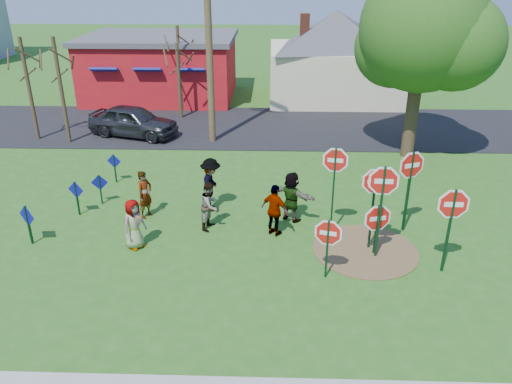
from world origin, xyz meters
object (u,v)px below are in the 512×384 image
person_a (134,224)px  suv (133,121)px  stop_sign_c (383,191)px  leafy_tree (426,35)px  person_b (145,194)px  stop_sign_d (411,172)px  stop_sign_b (335,169)px  stop_sign_a (328,237)px  utility_pole (208,27)px

person_a → suv: (-2.78, 10.74, 0.00)m
stop_sign_c → leafy_tree: leafy_tree is taller
suv → leafy_tree: (13.23, -2.34, 4.47)m
suv → person_b: bearing=-145.8°
leafy_tree → suv: bearing=170.0°
leafy_tree → stop_sign_d: bearing=-105.5°
stop_sign_d → stop_sign_b: bearing=166.1°
person_b → stop_sign_a: bearing=-91.5°
person_b → stop_sign_b: bearing=-69.7°
stop_sign_c → stop_sign_a: bearing=-141.5°
stop_sign_d → suv: (-11.28, 9.39, -1.27)m
person_b → suv: 9.09m
person_a → stop_sign_d: bearing=-45.5°
person_b → leafy_tree: leafy_tree is taller
suv → utility_pole: utility_pole is taller
stop_sign_b → person_b: stop_sign_b is taller
stop_sign_d → utility_pole: utility_pole is taller
stop_sign_c → leafy_tree: (3.16, 8.70, 3.13)m
suv → utility_pole: bearing=-81.8°
utility_pole → leafy_tree: 9.35m
stop_sign_b → stop_sign_c: stop_sign_b is taller
stop_sign_c → utility_pole: bearing=123.4°
stop_sign_a → stop_sign_b: (0.40, 2.49, 0.97)m
stop_sign_b → stop_sign_c: bearing=-39.0°
stop_sign_b → person_a: bearing=-160.7°
stop_sign_a → person_b: size_ratio=1.14×
stop_sign_b → suv: (-8.87, 9.68, -1.44)m
stop_sign_b → leafy_tree: size_ratio=0.38×
person_a → suv: size_ratio=0.36×
stop_sign_b → stop_sign_c: 1.82m
stop_sign_d → utility_pole: 11.84m
stop_sign_c → stop_sign_d: 2.05m
stop_sign_c → suv: 15.00m
stop_sign_d → utility_pole: size_ratio=0.28×
stop_sign_a → utility_pole: bearing=125.6°
stop_sign_d → person_a: size_ratio=1.80×
stop_sign_a → stop_sign_d: (2.81, 2.78, 0.79)m
stop_sign_d → person_b: bearing=154.6°
stop_sign_a → leafy_tree: size_ratio=0.23×
utility_pole → stop_sign_b: bearing=-61.8°
person_a → leafy_tree: leafy_tree is taller
stop_sign_b → person_b: 6.47m
stop_sign_d → person_a: bearing=168.2°
stop_sign_c → person_b: size_ratio=1.82×
person_a → suv: bearing=50.0°
person_a → utility_pole: size_ratio=0.16×
stop_sign_a → suv: stop_sign_a is taller
stop_sign_b → leafy_tree: (4.36, 7.34, 3.02)m
person_a → suv: 11.09m
stop_sign_a → suv: size_ratio=0.43×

